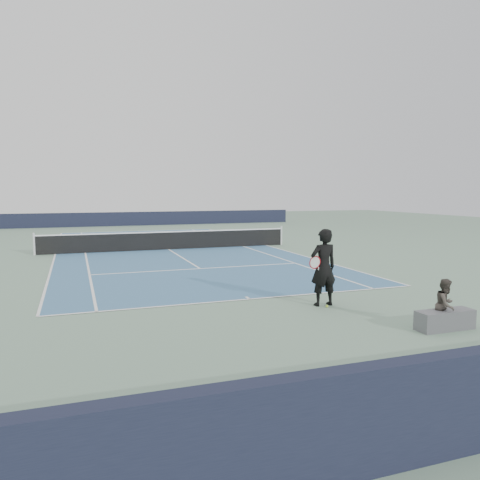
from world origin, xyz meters
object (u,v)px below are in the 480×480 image
object	(u,v)px
tennis_ball	(327,306)
spectator_bench	(445,312)
tennis_net	(169,240)
tennis_player	(323,267)

from	to	relation	value
tennis_ball	spectator_bench	distance (m)	2.98
tennis_ball	spectator_bench	world-z (taller)	spectator_bench
tennis_net	tennis_player	bearing A→B (deg)	-83.10
tennis_ball	tennis_net	bearing A→B (deg)	96.77
tennis_player	spectator_bench	size ratio (longest dim) A/B	1.47
tennis_net	spectator_bench	distance (m)	16.26
tennis_net	tennis_ball	distance (m)	13.50
tennis_net	spectator_bench	size ratio (longest dim) A/B	9.23
tennis_ball	spectator_bench	xyz separation A→B (m)	(1.45, -2.58, 0.36)
tennis_net	tennis_ball	world-z (taller)	tennis_net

